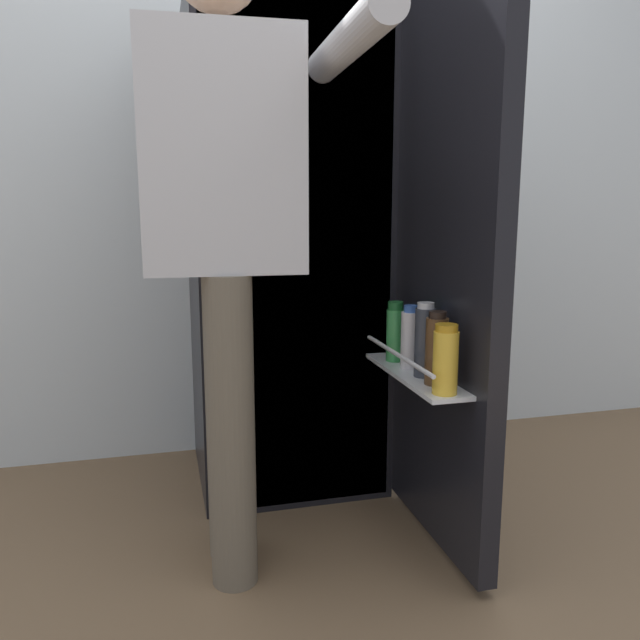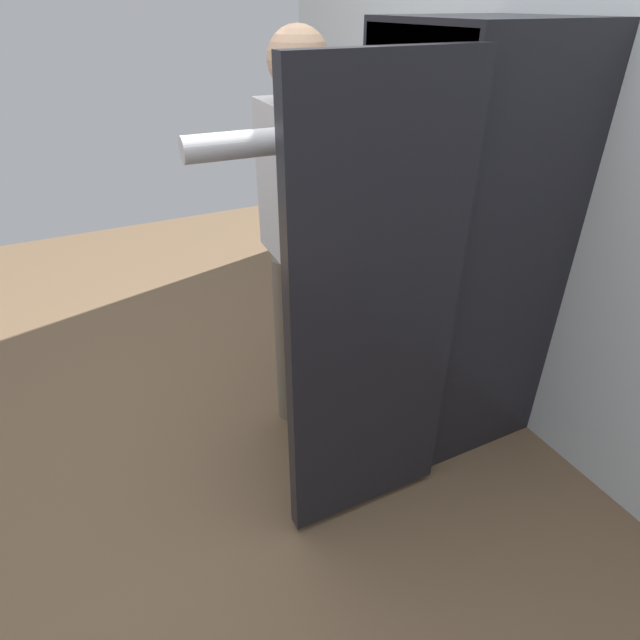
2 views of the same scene
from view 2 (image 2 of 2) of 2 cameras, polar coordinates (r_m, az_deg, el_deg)
name	(u,v)px [view 2 (image 2 of 2)]	position (r m, az deg, el deg)	size (l,w,h in m)	color
ground_plane	(335,441)	(2.42, 1.67, -13.09)	(6.29, 6.29, 0.00)	brown
kitchen_wall	(548,111)	(2.32, 23.62, 20.13)	(4.40, 0.10, 2.68)	silver
refrigerator	(451,256)	(2.17, 14.10, 6.82)	(0.68, 1.20, 1.66)	black
person	(302,218)	(2.07, -1.96, 11.01)	(0.51, 0.71, 1.64)	#665B4C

